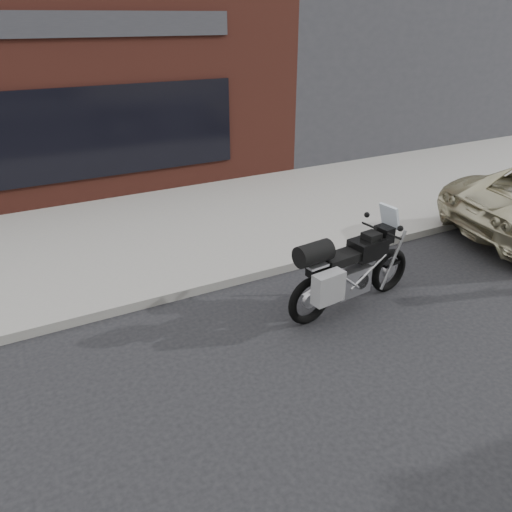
% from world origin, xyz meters
% --- Properties ---
extents(ground, '(120.00, 120.00, 0.00)m').
position_xyz_m(ground, '(0.00, 0.00, 0.00)').
color(ground, black).
rests_on(ground, ground).
extents(near_sidewalk, '(44.00, 6.00, 0.15)m').
position_xyz_m(near_sidewalk, '(0.00, 7.00, 0.07)').
color(near_sidewalk, gray).
rests_on(near_sidewalk, ground).
extents(neighbour_building, '(10.00, 10.00, 6.00)m').
position_xyz_m(neighbour_building, '(10.00, 14.00, 3.00)').
color(neighbour_building, '#2D2E33').
rests_on(neighbour_building, ground).
extents(motorcycle, '(2.40, 0.94, 1.52)m').
position_xyz_m(motorcycle, '(1.84, 2.56, 0.66)').
color(motorcycle, black).
rests_on(motorcycle, ground).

